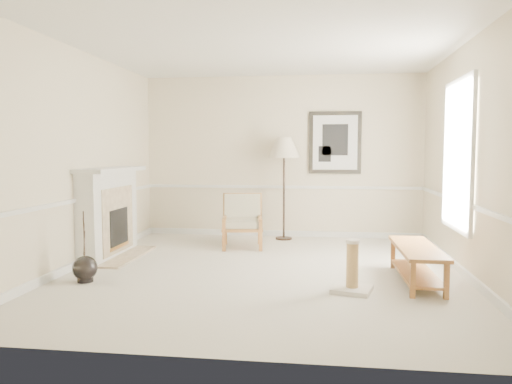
# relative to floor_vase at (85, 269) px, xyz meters

# --- Properties ---
(ground) EXTENTS (5.50, 5.50, 0.00)m
(ground) POSITION_rel_floor_vase_xyz_m (2.04, 0.79, -0.16)
(ground) COLOR silver
(ground) RESTS_ON ground
(room) EXTENTS (5.04, 5.54, 2.92)m
(room) POSITION_rel_floor_vase_xyz_m (2.18, 0.87, 1.71)
(room) COLOR beige
(room) RESTS_ON ground
(fireplace) EXTENTS (0.64, 1.64, 1.31)m
(fireplace) POSITION_rel_floor_vase_xyz_m (-0.30, 1.39, 0.49)
(fireplace) COLOR white
(fireplace) RESTS_ON ground
(floor_vase) EXTENTS (0.29, 0.29, 0.85)m
(floor_vase) POSITION_rel_floor_vase_xyz_m (0.00, 0.00, 0.00)
(floor_vase) COLOR black
(floor_vase) RESTS_ON ground
(armchair) EXTENTS (0.74, 0.78, 0.86)m
(armchair) POSITION_rel_floor_vase_xyz_m (1.50, 2.43, 0.30)
(armchair) COLOR olive
(armchair) RESTS_ON ground
(floor_lamp) EXTENTS (0.67, 0.67, 1.79)m
(floor_lamp) POSITION_rel_floor_vase_xyz_m (2.11, 3.19, 1.40)
(floor_lamp) COLOR black
(floor_lamp) RESTS_ON ground
(bench) EXTENTS (0.47, 1.50, 0.43)m
(bench) POSITION_rel_floor_vase_xyz_m (3.89, 0.52, 0.13)
(bench) COLOR olive
(bench) RESTS_ON ground
(scratching_post) EXTENTS (0.50, 0.50, 0.58)m
(scratching_post) POSITION_rel_floor_vase_xyz_m (3.11, -0.01, 0.03)
(scratching_post) COLOR silver
(scratching_post) RESTS_ON ground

